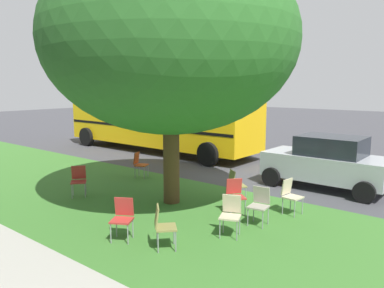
{
  "coord_description": "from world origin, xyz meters",
  "views": [
    {
      "loc": [
        -6.81,
        9.94,
        3.21
      ],
      "look_at": [
        0.53,
        0.89,
        1.38
      ],
      "focal_mm": 35.56,
      "sensor_mm": 36.0,
      "label": 1
    }
  ],
  "objects_px": {
    "chair_1": "(123,216)",
    "parked_car": "(327,162)",
    "chair_6": "(235,193)",
    "chair_2": "(162,224)",
    "chair_5": "(235,183)",
    "chair_8": "(79,179)",
    "school_bus": "(158,115)",
    "chair_4": "(290,194)",
    "chair_3": "(231,212)",
    "street_tree": "(170,41)",
    "chair_7": "(260,203)",
    "chair_0": "(139,163)"
  },
  "relations": [
    {
      "from": "street_tree",
      "to": "chair_4",
      "type": "xyz_separation_m",
      "value": [
        -2.93,
        -1.17,
        -3.81
      ]
    },
    {
      "from": "chair_0",
      "to": "chair_6",
      "type": "relative_size",
      "value": 1.0
    },
    {
      "from": "chair_1",
      "to": "parked_car",
      "type": "xyz_separation_m",
      "value": [
        -1.85,
        -6.66,
        0.32
      ]
    },
    {
      "from": "street_tree",
      "to": "chair_1",
      "type": "bearing_deg",
      "value": 110.02
    },
    {
      "from": "chair_0",
      "to": "chair_5",
      "type": "distance_m",
      "value": 4.1
    },
    {
      "from": "chair_1",
      "to": "chair_2",
      "type": "bearing_deg",
      "value": -169.68
    },
    {
      "from": "chair_2",
      "to": "chair_7",
      "type": "relative_size",
      "value": 1.0
    },
    {
      "from": "chair_5",
      "to": "parked_car",
      "type": "relative_size",
      "value": 0.24
    },
    {
      "from": "chair_4",
      "to": "school_bus",
      "type": "distance_m",
      "value": 10.14
    },
    {
      "from": "chair_2",
      "to": "school_bus",
      "type": "height_order",
      "value": "school_bus"
    },
    {
      "from": "chair_6",
      "to": "chair_0",
      "type": "bearing_deg",
      "value": -13.28
    },
    {
      "from": "street_tree",
      "to": "parked_car",
      "type": "bearing_deg",
      "value": -123.87
    },
    {
      "from": "street_tree",
      "to": "chair_4",
      "type": "relative_size",
      "value": 7.69
    },
    {
      "from": "chair_8",
      "to": "school_bus",
      "type": "distance_m",
      "value": 7.91
    },
    {
      "from": "chair_0",
      "to": "chair_7",
      "type": "xyz_separation_m",
      "value": [
        -5.48,
        1.38,
        0.0
      ]
    },
    {
      "from": "chair_7",
      "to": "school_bus",
      "type": "bearing_deg",
      "value": -32.93
    },
    {
      "from": "chair_2",
      "to": "school_bus",
      "type": "relative_size",
      "value": 0.08
    },
    {
      "from": "chair_0",
      "to": "chair_1",
      "type": "height_order",
      "value": "same"
    },
    {
      "from": "chair_3",
      "to": "chair_4",
      "type": "bearing_deg",
      "value": -100.23
    },
    {
      "from": "chair_1",
      "to": "parked_car",
      "type": "height_order",
      "value": "parked_car"
    },
    {
      "from": "street_tree",
      "to": "chair_8",
      "type": "distance_m",
      "value": 4.72
    },
    {
      "from": "chair_1",
      "to": "chair_6",
      "type": "xyz_separation_m",
      "value": [
        -0.94,
        -2.84,
        0.0
      ]
    },
    {
      "from": "chair_7",
      "to": "school_bus",
      "type": "height_order",
      "value": "school_bus"
    },
    {
      "from": "street_tree",
      "to": "parked_car",
      "type": "height_order",
      "value": "street_tree"
    },
    {
      "from": "chair_1",
      "to": "chair_2",
      "type": "height_order",
      "value": "same"
    },
    {
      "from": "chair_3",
      "to": "chair_7",
      "type": "bearing_deg",
      "value": -98.68
    },
    {
      "from": "chair_5",
      "to": "school_bus",
      "type": "height_order",
      "value": "school_bus"
    },
    {
      "from": "chair_1",
      "to": "school_bus",
      "type": "distance_m",
      "value": 10.86
    },
    {
      "from": "chair_0",
      "to": "chair_3",
      "type": "bearing_deg",
      "value": 156.18
    },
    {
      "from": "school_bus",
      "to": "chair_0",
      "type": "bearing_deg",
      "value": 127.31
    },
    {
      "from": "chair_2",
      "to": "chair_4",
      "type": "height_order",
      "value": "same"
    },
    {
      "from": "school_bus",
      "to": "street_tree",
      "type": "bearing_deg",
      "value": 136.71
    },
    {
      "from": "chair_0",
      "to": "parked_car",
      "type": "xyz_separation_m",
      "value": [
        -5.55,
        -2.72,
        0.32
      ]
    },
    {
      "from": "chair_6",
      "to": "chair_8",
      "type": "bearing_deg",
      "value": 19.81
    },
    {
      "from": "chair_8",
      "to": "school_bus",
      "type": "bearing_deg",
      "value": -62.88
    },
    {
      "from": "chair_1",
      "to": "chair_4",
      "type": "relative_size",
      "value": 1.0
    },
    {
      "from": "chair_4",
      "to": "chair_3",
      "type": "bearing_deg",
      "value": 79.77
    },
    {
      "from": "chair_1",
      "to": "chair_3",
      "type": "relative_size",
      "value": 1.0
    },
    {
      "from": "street_tree",
      "to": "chair_5",
      "type": "relative_size",
      "value": 7.69
    },
    {
      "from": "street_tree",
      "to": "chair_6",
      "type": "relative_size",
      "value": 7.69
    },
    {
      "from": "chair_2",
      "to": "chair_5",
      "type": "relative_size",
      "value": 1.0
    },
    {
      "from": "chair_5",
      "to": "chair_2",
      "type": "bearing_deg",
      "value": 99.29
    },
    {
      "from": "chair_6",
      "to": "parked_car",
      "type": "distance_m",
      "value": 3.93
    },
    {
      "from": "chair_8",
      "to": "chair_7",
      "type": "bearing_deg",
      "value": -166.1
    },
    {
      "from": "chair_6",
      "to": "chair_1",
      "type": "bearing_deg",
      "value": 71.75
    },
    {
      "from": "chair_2",
      "to": "chair_4",
      "type": "xyz_separation_m",
      "value": [
        -1.05,
        -3.53,
        0.0
      ]
    },
    {
      "from": "chair_1",
      "to": "chair_3",
      "type": "xyz_separation_m",
      "value": [
        -1.63,
        -1.59,
        0.0
      ]
    },
    {
      "from": "chair_3",
      "to": "parked_car",
      "type": "height_order",
      "value": "parked_car"
    },
    {
      "from": "chair_5",
      "to": "chair_8",
      "type": "relative_size",
      "value": 1.0
    },
    {
      "from": "chair_2",
      "to": "chair_6",
      "type": "bearing_deg",
      "value": -89.44
    }
  ]
}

